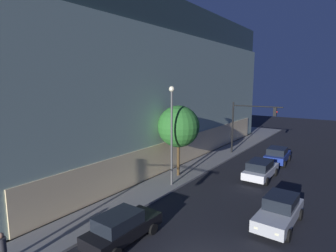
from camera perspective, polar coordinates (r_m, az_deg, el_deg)
modern_building at (r=34.49m, az=-11.30°, el=8.18°), size 39.63×21.68×15.88m
traffic_light_far_corner at (r=32.16m, az=16.20°, el=1.36°), size 0.54×5.43×5.85m
street_lamp_sidewalk at (r=21.39m, az=0.77°, el=0.45°), size 0.44×0.44×7.79m
sidewalk_tree at (r=23.75m, az=2.17°, el=-0.10°), size 3.59×3.59×6.14m
pedestrian_waiting at (r=14.70m, az=-30.93°, el=-20.79°), size 0.36×0.36×1.79m
car_black at (r=15.49m, az=-9.48°, el=-19.73°), size 4.46×2.00×1.59m
car_silver at (r=18.03m, az=21.91°, el=-15.84°), size 4.69×2.08×1.70m
car_white at (r=25.40m, az=18.46°, el=-8.42°), size 4.65×2.10×1.61m
car_blue at (r=30.79m, az=21.55°, el=-5.57°), size 4.25×2.26×1.63m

